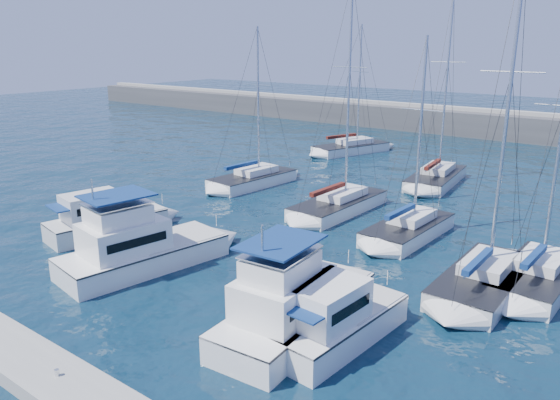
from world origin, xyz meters
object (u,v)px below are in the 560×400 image
Objects in this scene: sailboat_mid_b at (339,204)px; motor_yacht_port_outer at (102,220)px; sailboat_back_a at (351,148)px; sailboat_mid_d at (484,280)px; motor_yacht_port_inner at (137,249)px; sailboat_back_b at (436,178)px; sailboat_mid_a at (253,179)px; motor_yacht_stbd_outer at (336,322)px; sailboat_mid_e at (537,276)px; motor_yacht_stbd_inner at (292,306)px; sailboat_mid_c at (408,229)px.

motor_yacht_port_outer is at bearing -123.13° from sailboat_mid_b.
sailboat_mid_d is at bearing -29.21° from sailboat_back_a.
motor_yacht_port_inner is 0.57× the size of sailboat_back_b.
sailboat_mid_a is 17.21m from sailboat_back_a.
motor_yacht_port_inner is 0.68× the size of sailboat_back_a.
sailboat_back_b reaches higher than motor_yacht_stbd_outer.
sailboat_mid_a is at bearing -147.28° from sailboat_back_b.
sailboat_mid_b is at bearing 151.33° from sailboat_mid_d.
motor_yacht_port_outer is 24.99m from sailboat_mid_e.
motor_yacht_stbd_outer is 0.51× the size of sailboat_mid_a.
motor_yacht_port_inner is at bearing -99.84° from sailboat_mid_b.
motor_yacht_port_outer is 16.56m from motor_yacht_stbd_inner.
sailboat_mid_d is (5.15, 8.83, -0.59)m from motor_yacht_stbd_inner.
sailboat_mid_b reaches higher than sailboat_mid_e.
sailboat_back_b is at bearing 87.76° from motor_yacht_port_inner.
sailboat_mid_b is (9.63, -1.97, 0.03)m from sailboat_mid_a.
motor_yacht_port_outer is 32.27m from sailboat_back_a.
sailboat_mid_c is (-2.93, 13.31, -0.44)m from motor_yacht_stbd_outer.
motor_yacht_port_inner is at bearing -151.30° from sailboat_mid_d.
sailboat_back_b is at bearing 76.19° from motor_yacht_port_outer.
sailboat_mid_a is 0.82× the size of sailboat_mid_b.
sailboat_back_b is (2.45, 11.84, -0.00)m from sailboat_mid_b.
motor_yacht_port_inner is at bearing -8.24° from motor_yacht_port_outer.
sailboat_back_a is at bearing 112.11° from motor_yacht_stbd_inner.
motor_yacht_port_inner is 1.02× the size of motor_yacht_stbd_inner.
sailboat_mid_c is 0.90× the size of sailboat_back_a.
sailboat_mid_a is (-0.39, 15.05, -0.44)m from motor_yacht_port_outer.
sailboat_mid_d is 1.18× the size of sailboat_mid_e.
sailboat_mid_e is at bearing 52.61° from motor_yacht_stbd_inner.
sailboat_back_b is at bearing -10.44° from sailboat_back_a.
motor_yacht_stbd_inner is 0.73× the size of sailboat_mid_c.
motor_yacht_port_outer is 0.47× the size of sailboat_mid_b.
sailboat_back_b is (-4.69, 27.32, -0.60)m from motor_yacht_stbd_inner.
sailboat_mid_e is (1.96, 2.10, -0.02)m from sailboat_mid_d.
sailboat_mid_d is 34.18m from sailboat_back_a.
motor_yacht_stbd_outer is at bearing 4.76° from motor_yacht_port_outer.
motor_yacht_stbd_outer is 39.37m from sailboat_back_a.
sailboat_mid_e is (5.15, 10.63, -0.42)m from motor_yacht_stbd_outer.
motor_yacht_port_inner is at bearing -108.35° from sailboat_back_b.
sailboat_back_b reaches higher than sailboat_back_a.
sailboat_mid_d is at bearing -26.33° from sailboat_mid_b.
sailboat_mid_c is (15.79, -3.85, -0.00)m from sailboat_mid_a.
sailboat_mid_c is (-0.97, 13.60, -0.63)m from motor_yacht_stbd_inner.
motor_yacht_port_outer is at bearing 170.02° from motor_yacht_port_inner.
sailboat_mid_c reaches higher than motor_yacht_stbd_inner.
sailboat_mid_c is at bearing 106.75° from motor_yacht_stbd_outer.
sailboat_mid_e reaches higher than motor_yacht_stbd_inner.
sailboat_back_a is at bearing 123.52° from motor_yacht_stbd_outer.
sailboat_mid_e reaches higher than motor_yacht_stbd_outer.
sailboat_back_a is at bearing 97.24° from sailboat_mid_a.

